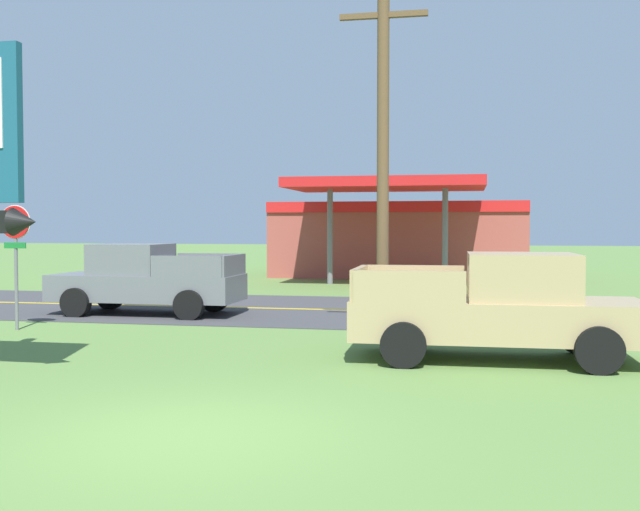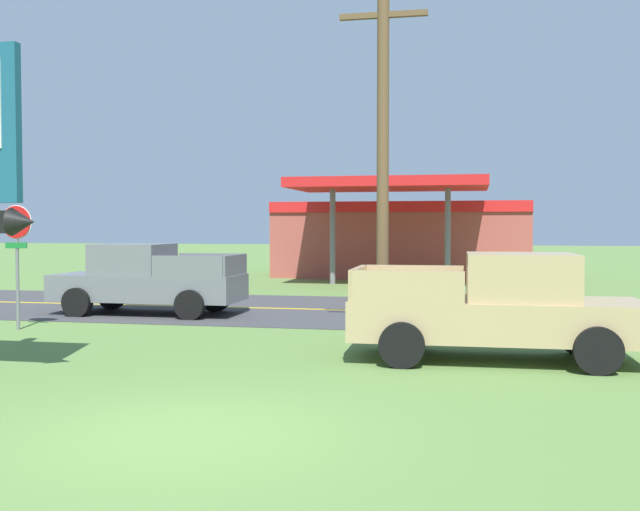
{
  "view_description": "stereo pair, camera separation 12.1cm",
  "coord_description": "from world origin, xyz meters",
  "px_view_note": "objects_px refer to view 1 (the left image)",
  "views": [
    {
      "loc": [
        3.2,
        -8.05,
        2.45
      ],
      "look_at": [
        0.0,
        8.0,
        1.8
      ],
      "focal_mm": 41.41,
      "sensor_mm": 36.0,
      "label": 1
    },
    {
      "loc": [
        3.32,
        -8.03,
        2.45
      ],
      "look_at": [
        0.0,
        8.0,
        1.8
      ],
      "focal_mm": 41.41,
      "sensor_mm": 36.0,
      "label": 2
    }
  ],
  "objects_px": {
    "pickup_grey_on_road": "(145,280)",
    "stop_sign": "(15,244)",
    "pickup_tan_parked_on_lawn": "(499,308)",
    "gas_station": "(399,237)",
    "utility_pole": "(383,133)"
  },
  "relations": [
    {
      "from": "pickup_tan_parked_on_lawn",
      "to": "utility_pole",
      "type": "bearing_deg",
      "value": 138.4
    },
    {
      "from": "utility_pole",
      "to": "gas_station",
      "type": "xyz_separation_m",
      "value": [
        -1.5,
        20.46,
        -2.5
      ]
    },
    {
      "from": "utility_pole",
      "to": "pickup_tan_parked_on_lawn",
      "type": "xyz_separation_m",
      "value": [
        2.37,
        -2.11,
        -3.48
      ]
    },
    {
      "from": "pickup_tan_parked_on_lawn",
      "to": "pickup_grey_on_road",
      "type": "height_order",
      "value": "same"
    },
    {
      "from": "utility_pole",
      "to": "stop_sign",
      "type": "bearing_deg",
      "value": -178.37
    },
    {
      "from": "pickup_tan_parked_on_lawn",
      "to": "pickup_grey_on_road",
      "type": "xyz_separation_m",
      "value": [
        -9.35,
        5.32,
        0.0
      ]
    },
    {
      "from": "utility_pole",
      "to": "gas_station",
      "type": "distance_m",
      "value": 20.66
    },
    {
      "from": "utility_pole",
      "to": "pickup_grey_on_road",
      "type": "xyz_separation_m",
      "value": [
        -6.98,
        3.21,
        -3.48
      ]
    },
    {
      "from": "pickup_grey_on_road",
      "to": "stop_sign",
      "type": "bearing_deg",
      "value": -115.73
    },
    {
      "from": "utility_pole",
      "to": "pickup_tan_parked_on_lawn",
      "type": "bearing_deg",
      "value": -41.6
    },
    {
      "from": "stop_sign",
      "to": "pickup_tan_parked_on_lawn",
      "type": "xyz_separation_m",
      "value": [
        11.01,
        -1.86,
        -1.06
      ]
    },
    {
      "from": "utility_pole",
      "to": "pickup_grey_on_road",
      "type": "bearing_deg",
      "value": 155.28
    },
    {
      "from": "pickup_tan_parked_on_lawn",
      "to": "pickup_grey_on_road",
      "type": "distance_m",
      "value": 10.75
    },
    {
      "from": "stop_sign",
      "to": "utility_pole",
      "type": "distance_m",
      "value": 8.98
    },
    {
      "from": "pickup_grey_on_road",
      "to": "gas_station",
      "type": "bearing_deg",
      "value": 72.38
    }
  ]
}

